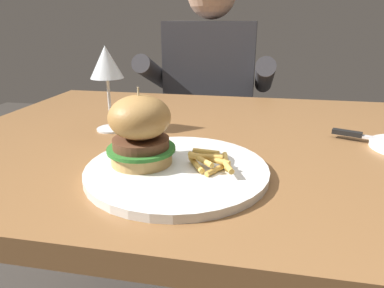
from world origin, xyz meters
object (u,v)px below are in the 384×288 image
object	(u,v)px
main_plate	(177,170)
burger_sandwich	(140,130)
wine_glass	(107,65)
diner_person	(209,122)
table_knife	(379,138)

from	to	relation	value
main_plate	burger_sandwich	xyz separation A→B (m)	(-0.06, 0.00, 0.07)
main_plate	wine_glass	bearing A→B (deg)	134.06
burger_sandwich	wine_glass	world-z (taller)	wine_glass
diner_person	table_knife	bearing A→B (deg)	-57.04
burger_sandwich	table_knife	xyz separation A→B (m)	(0.44, 0.21, -0.06)
burger_sandwich	table_knife	distance (m)	0.49
burger_sandwich	table_knife	bearing A→B (deg)	25.76
wine_glass	diner_person	distance (m)	0.78
main_plate	table_knife	size ratio (longest dim) A/B	1.41
wine_glass	diner_person	bearing A→B (deg)	78.87
main_plate	diner_person	distance (m)	0.93
main_plate	diner_person	size ratio (longest dim) A/B	0.26
burger_sandwich	diner_person	bearing A→B (deg)	90.55
burger_sandwich	diner_person	size ratio (longest dim) A/B	0.11
diner_person	wine_glass	bearing A→B (deg)	-101.13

